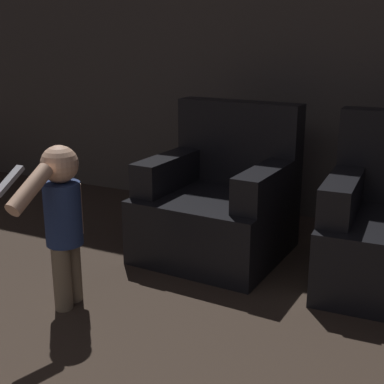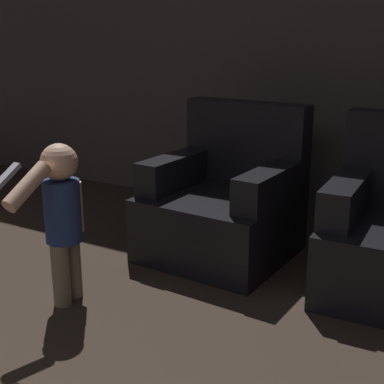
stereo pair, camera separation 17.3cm
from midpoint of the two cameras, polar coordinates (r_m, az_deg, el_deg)
wall_back at (r=3.89m, az=9.82°, el=16.23°), size 8.40×0.05×2.60m
armchair_left at (r=3.26m, az=1.46°, el=-1.21°), size 0.84×0.84×0.90m
person_toddler at (r=2.64m, az=-15.55°, el=-2.31°), size 0.18×0.56×0.81m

